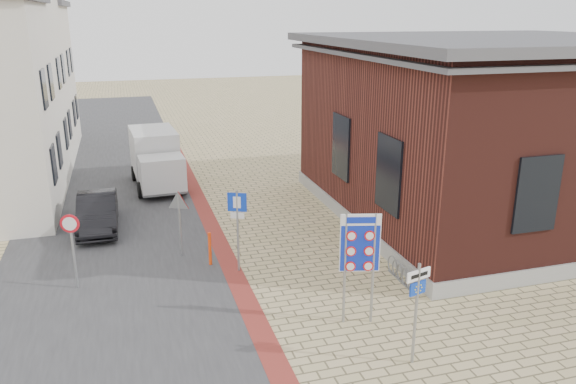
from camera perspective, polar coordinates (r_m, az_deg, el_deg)
ground at (r=14.38m, az=5.92°, el=-14.21°), size 120.00×120.00×0.00m
road_strip at (r=27.31m, az=-17.28°, el=0.72°), size 7.00×60.00×0.02m
curb_strip at (r=22.71m, az=-8.43°, el=-2.01°), size 0.60×40.00×0.02m
brick_building at (r=23.25m, az=20.43°, el=6.40°), size 13.00×13.00×6.80m
townhouse_far at (r=35.93m, az=-26.81°, el=10.32°), size 7.40×6.40×8.30m
bike_rack at (r=17.02m, az=11.47°, el=-8.16°), size 0.08×1.80×0.60m
sedan at (r=21.74m, az=-18.78°, el=-1.93°), size 1.40×3.93×1.29m
box_truck at (r=26.26m, az=-13.25°, el=3.32°), size 2.28×4.92×2.52m
border_sign at (r=13.99m, az=7.32°, el=-5.40°), size 0.99×0.30×2.95m
essen_sign at (r=12.80m, az=12.96°, el=-10.46°), size 0.65×0.22×2.46m
parking_sign at (r=16.84m, az=-5.15°, el=-2.51°), size 0.54×0.27×2.61m
yield_sign at (r=18.28m, az=-11.03°, el=-1.65°), size 0.72×0.38×2.17m
speed_sign at (r=16.93m, az=-21.09°, el=-4.55°), size 0.53×0.16×2.28m
bollard at (r=17.83m, az=-7.94°, el=-5.74°), size 0.10×0.10×1.09m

